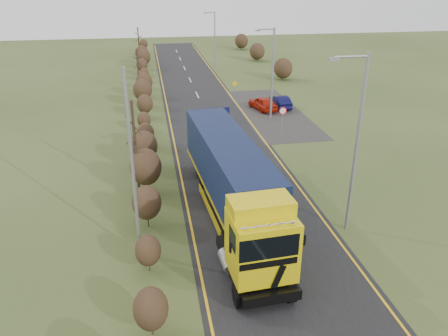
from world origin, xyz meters
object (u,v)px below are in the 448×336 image
car_red_hatchback (263,103)px  car_blue_sedan (280,102)px  lorry (232,178)px  speed_sign (283,115)px  streetlight_near (355,139)px

car_red_hatchback → car_blue_sedan: bearing=177.9°
lorry → car_blue_sedan: 23.23m
car_red_hatchback → speed_sign: speed_sign is taller
streetlight_near → speed_sign: (1.12, 15.36, -3.45)m
streetlight_near → car_red_hatchback: bearing=86.5°
car_blue_sedan → streetlight_near: bearing=80.0°
car_blue_sedan → speed_sign: bearing=72.5°
lorry → speed_sign: 14.91m
speed_sign → car_red_hatchback: bearing=87.8°
streetlight_near → lorry: bearing=159.5°
lorry → streetlight_near: size_ratio=1.69×
car_blue_sedan → speed_sign: 8.45m
car_blue_sedan → lorry: bearing=64.9°
car_red_hatchback → speed_sign: size_ratio=1.62×
car_red_hatchback → lorry: bearing=56.8°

